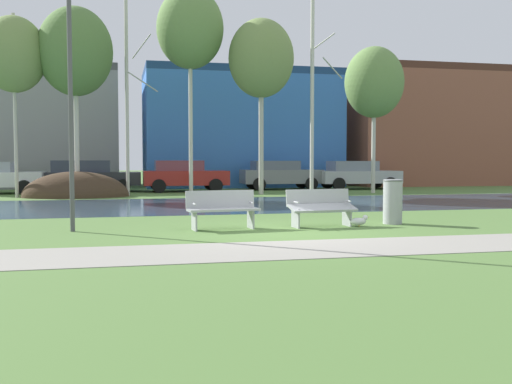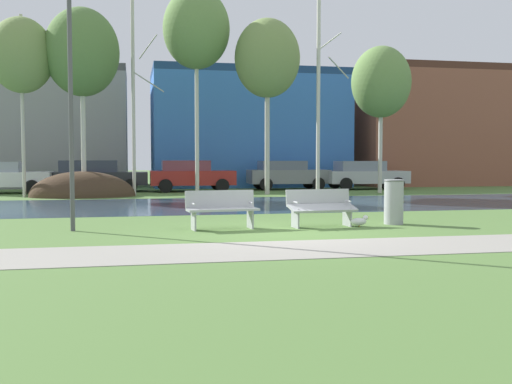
% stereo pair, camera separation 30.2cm
% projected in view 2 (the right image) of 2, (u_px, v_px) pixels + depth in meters
% --- Properties ---
extents(ground_plane, '(120.00, 120.00, 0.00)m').
position_uv_depth(ground_plane, '(217.00, 201.00, 22.57)').
color(ground_plane, '#517538').
extents(paved_path_strip, '(60.00, 2.08, 0.01)m').
position_uv_depth(paved_path_strip, '(315.00, 249.00, 10.50)').
color(paved_path_strip, gray).
rests_on(paved_path_strip, ground).
extents(river_band, '(80.00, 7.29, 0.01)m').
position_uv_depth(river_band, '(226.00, 205.00, 20.58)').
color(river_band, '#2D475B').
rests_on(river_band, ground).
extents(soil_mound, '(4.36, 2.69, 2.12)m').
position_uv_depth(soil_mound, '(83.00, 197.00, 25.01)').
color(soil_mound, '#423021').
rests_on(soil_mound, ground).
extents(bench_left, '(1.65, 0.71, 0.87)m').
position_uv_depth(bench_left, '(222.00, 208.00, 13.41)').
color(bench_left, '#9EA0A3').
rests_on(bench_left, ground).
extents(bench_right, '(1.65, 0.71, 0.87)m').
position_uv_depth(bench_right, '(321.00, 207.00, 13.88)').
color(bench_right, '#9EA0A3').
rests_on(bench_right, ground).
extents(trash_bin, '(0.49, 0.49, 1.09)m').
position_uv_depth(trash_bin, '(394.00, 201.00, 14.44)').
color(trash_bin, '#999B9E').
rests_on(trash_bin, ground).
extents(seagull, '(0.47, 0.17, 0.27)m').
position_uv_depth(seagull, '(359.00, 221.00, 13.89)').
color(seagull, white).
rests_on(seagull, ground).
extents(streetlamp, '(0.32, 0.32, 6.24)m').
position_uv_depth(streetlamp, '(70.00, 44.00, 12.86)').
color(streetlamp, '#4C4C51').
rests_on(streetlamp, ground).
extents(birch_far_left, '(2.56, 2.56, 7.43)m').
position_uv_depth(birch_far_left, '(21.00, 55.00, 24.20)').
color(birch_far_left, '#BCB7A8').
rests_on(birch_far_left, ground).
extents(birch_left, '(3.06, 3.06, 7.85)m').
position_uv_depth(birch_left, '(82.00, 53.00, 24.76)').
color(birch_left, beige).
rests_on(birch_left, ground).
extents(birch_center_left, '(1.38, 2.32, 8.54)m').
position_uv_depth(birch_center_left, '(134.00, 94.00, 25.44)').
color(birch_center_left, beige).
rests_on(birch_center_left, ground).
extents(birch_center, '(2.94, 2.94, 9.36)m').
position_uv_depth(birch_center, '(196.00, 29.00, 26.20)').
color(birch_center, beige).
rests_on(birch_center, ground).
extents(birch_center_right, '(2.89, 2.89, 7.75)m').
position_uv_depth(birch_center_right, '(267.00, 59.00, 26.27)').
color(birch_center_right, '#BCB7A8').
rests_on(birch_center_right, ground).
extents(birch_right, '(1.46, 2.37, 9.06)m').
position_uv_depth(birch_right, '(319.00, 90.00, 26.07)').
color(birch_right, beige).
rests_on(birch_right, ground).
extents(birch_far_right, '(2.73, 2.73, 6.75)m').
position_uv_depth(birch_far_right, '(381.00, 82.00, 27.38)').
color(birch_far_right, beige).
rests_on(birch_far_right, ground).
extents(parked_sedan_second_dark, '(4.75, 2.01, 1.51)m').
position_uv_depth(parked_sedan_second_dark, '(95.00, 175.00, 28.63)').
color(parked_sedan_second_dark, '#282B30').
rests_on(parked_sedan_second_dark, ground).
extents(parked_hatch_third_red, '(4.05, 2.11, 1.50)m').
position_uv_depth(parked_hatch_third_red, '(191.00, 175.00, 28.89)').
color(parked_hatch_third_red, maroon).
rests_on(parked_hatch_third_red, ground).
extents(parked_wagon_fourth_grey, '(4.12, 1.96, 1.48)m').
position_uv_depth(parked_wagon_fourth_grey, '(287.00, 174.00, 30.65)').
color(parked_wagon_fourth_grey, slate).
rests_on(parked_wagon_fourth_grey, ground).
extents(parked_suv_fifth_silver, '(4.23, 1.99, 1.47)m').
position_uv_depth(parked_suv_fifth_silver, '(364.00, 174.00, 30.90)').
color(parked_suv_fifth_silver, '#B2B5BC').
rests_on(parked_suv_fifth_silver, ground).
extents(building_grey_warehouse, '(11.88, 6.62, 6.66)m').
position_uv_depth(building_grey_warehouse, '(20.00, 128.00, 33.85)').
color(building_grey_warehouse, gray).
rests_on(building_grey_warehouse, ground).
extents(building_blue_store, '(10.94, 6.23, 6.62)m').
position_uv_depth(building_blue_store, '(247.00, 129.00, 34.93)').
color(building_blue_store, '#3870C6').
rests_on(building_blue_store, ground).
extents(building_brick_low, '(10.87, 8.48, 7.06)m').
position_uv_depth(building_brick_low, '(430.00, 128.00, 37.86)').
color(building_brick_low, brown).
rests_on(building_brick_low, ground).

